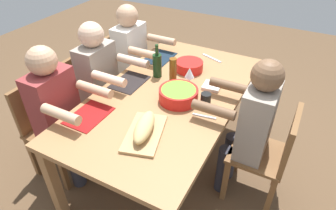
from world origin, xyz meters
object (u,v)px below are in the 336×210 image
at_px(chair_far_center, 90,93).
at_px(wine_glass, 189,73).
at_px(cutting_board, 145,133).
at_px(wine_bottle, 157,65).
at_px(chair_near_center, 270,153).
at_px(serving_bowl_salad, 178,94).
at_px(diner_far_left, 59,109).
at_px(chair_far_right, 121,70).
at_px(dining_table, 168,101).
at_px(diner_far_right, 134,55).
at_px(diner_near_center, 250,123).
at_px(napkin_stack, 212,86).
at_px(beer_bottle, 173,71).
at_px(chair_far_left, 48,124).
at_px(diner_far_center, 102,78).
at_px(cup_near_center, 206,100).
at_px(serving_bowl_pasta, 189,65).
at_px(bread_loaf, 144,127).

relative_size(chair_far_center, wine_glass, 5.12).
distance_m(cutting_board, wine_bottle, 0.77).
relative_size(chair_near_center, serving_bowl_salad, 2.87).
xyz_separation_m(diner_far_left, chair_far_right, (1.03, 0.18, -0.21)).
bearing_deg(diner_far_left, chair_far_center, 19.68).
relative_size(dining_table, serving_bowl_salad, 6.30).
bearing_deg(diner_far_right, diner_near_center, -111.22).
bearing_deg(chair_far_right, wine_bottle, -116.14).
distance_m(serving_bowl_salad, napkin_stack, 0.34).
height_order(cutting_board, beer_bottle, beer_bottle).
xyz_separation_m(chair_far_left, wine_glass, (0.70, -0.94, 0.37)).
distance_m(chair_far_right, beer_bottle, 0.95).
xyz_separation_m(chair_far_center, diner_far_center, (-0.00, -0.18, 0.21)).
bearing_deg(beer_bottle, cutting_board, -168.76).
bearing_deg(chair_near_center, cup_near_center, 90.94).
height_order(dining_table, cup_near_center, cup_near_center).
bearing_deg(diner_far_right, wine_glass, -113.55).
distance_m(chair_far_left, diner_far_right, 1.07).
xyz_separation_m(diner_near_center, chair_far_left, (-0.51, 1.51, -0.21)).
height_order(dining_table, napkin_stack, napkin_stack).
bearing_deg(chair_far_center, serving_bowl_pasta, -63.27).
xyz_separation_m(chair_far_center, serving_bowl_salad, (-0.04, -0.96, 0.31)).
xyz_separation_m(dining_table, wine_glass, (0.18, -0.10, 0.19)).
xyz_separation_m(diner_far_left, serving_bowl_pasta, (0.93, -0.65, 0.09)).
height_order(chair_far_right, chair_far_center, same).
relative_size(chair_far_center, cutting_board, 2.12).
bearing_deg(diner_far_center, chair_far_right, 19.68).
distance_m(chair_near_center, chair_far_left, 1.77).
bearing_deg(chair_far_center, diner_far_left, -160.32).
distance_m(diner_far_center, wine_glass, 0.80).
bearing_deg(diner_far_center, wine_bottle, -65.91).
relative_size(bread_loaf, wine_bottle, 1.10).
bearing_deg(chair_far_right, diner_near_center, -108.83).
bearing_deg(chair_near_center, wine_glass, 76.25).
height_order(diner_near_center, diner_far_left, same).
distance_m(diner_near_center, cup_near_center, 0.36).
xyz_separation_m(bread_loaf, cup_near_center, (0.49, -0.23, -0.01)).
relative_size(chair_far_center, serving_bowl_salad, 2.87).
bearing_deg(chair_far_left, dining_table, -58.70).
distance_m(cutting_board, napkin_stack, 0.77).
xyz_separation_m(dining_table, chair_far_left, (-0.51, 0.84, -0.18)).
bearing_deg(wine_glass, bread_loaf, 179.30).
bearing_deg(chair_far_right, chair_near_center, -106.91).
height_order(diner_near_center, chair_far_right, diner_near_center).
distance_m(beer_bottle, cup_near_center, 0.41).
bearing_deg(diner_near_center, napkin_stack, 57.40).
bearing_deg(wine_glass, diner_near_center, -107.98).
bearing_deg(serving_bowl_salad, diner_near_center, -85.37).
height_order(serving_bowl_pasta, beer_bottle, beer_bottle).
distance_m(diner_far_left, napkin_stack, 1.21).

